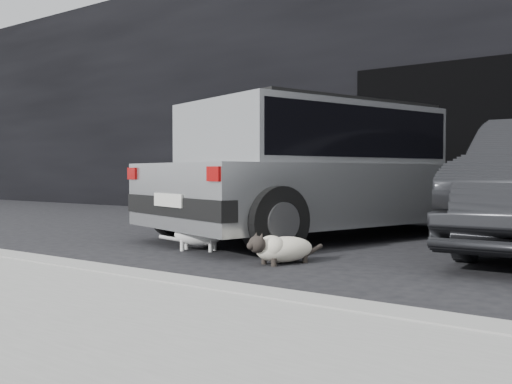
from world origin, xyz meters
The scene contains 8 objects.
ground centered at (0.00, 0.00, 0.00)m, with size 80.00×80.00×0.00m, color black.
building_facade centered at (1.00, 6.00, 2.50)m, with size 34.00×4.00×5.00m, color black.
garage_opening centered at (1.00, 3.99, 1.30)m, with size 4.00×0.10×2.60m, color black.
curb centered at (1.00, -2.60, 0.06)m, with size 18.00×0.25×0.12m, color gray.
sidewalk centered at (1.00, -3.80, 0.06)m, with size 18.00×2.20×0.11m, color gray.
silver_hatchback centered at (-0.10, 0.97, 0.90)m, with size 3.29×4.89×1.66m.
cat_siamese centered at (0.66, -1.11, 0.14)m, with size 0.48×0.84×0.30m.
cat_white centered at (-0.47, -0.86, 0.18)m, with size 0.72×0.44×0.36m.
Camera 1 is at (3.40, -5.33, 0.82)m, focal length 40.00 mm.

